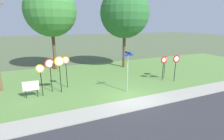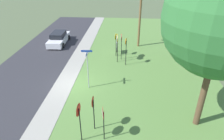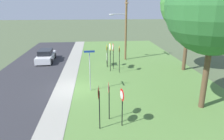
# 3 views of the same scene
# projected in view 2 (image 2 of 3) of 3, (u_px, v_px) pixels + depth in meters

# --- Properties ---
(ground_plane) EXTENTS (160.00, 160.00, 0.00)m
(ground_plane) POSITION_uv_depth(u_px,v_px,m) (74.00, 84.00, 16.51)
(ground_plane) COLOR #4C5B3D
(road_asphalt) EXTENTS (44.00, 6.40, 0.01)m
(road_asphalt) POSITION_uv_depth(u_px,v_px,m) (18.00, 82.00, 16.85)
(road_asphalt) COLOR #2D2D33
(road_asphalt) RESTS_ON ground_plane
(sidewalk_strip) EXTENTS (44.00, 1.60, 0.06)m
(sidewalk_strip) POSITION_uv_depth(u_px,v_px,m) (64.00, 84.00, 16.55)
(sidewalk_strip) COLOR #99968C
(sidewalk_strip) RESTS_ON ground_plane
(grass_median) EXTENTS (44.00, 12.00, 0.04)m
(grass_median) POSITION_uv_depth(u_px,v_px,m) (148.00, 87.00, 16.08)
(grass_median) COLOR #567F3D
(grass_median) RESTS_ON ground_plane
(stop_sign_near_left) EXTENTS (0.60, 0.13, 2.69)m
(stop_sign_near_left) POSITION_uv_depth(u_px,v_px,m) (126.00, 46.00, 18.64)
(stop_sign_near_left) COLOR black
(stop_sign_near_left) RESTS_ON grass_median
(stop_sign_near_right) EXTENTS (0.61, 0.15, 2.44)m
(stop_sign_near_right) POSITION_uv_depth(u_px,v_px,m) (116.00, 40.00, 20.52)
(stop_sign_near_right) COLOR black
(stop_sign_near_right) RESTS_ON grass_median
(stop_sign_far_left) EXTENTS (0.74, 0.11, 2.69)m
(stop_sign_far_left) POSITION_uv_depth(u_px,v_px,m) (121.00, 41.00, 19.76)
(stop_sign_far_left) COLOR black
(stop_sign_far_left) RESTS_ON grass_median
(stop_sign_far_center) EXTENTS (0.73, 0.14, 2.87)m
(stop_sign_far_center) POSITION_uv_depth(u_px,v_px,m) (117.00, 42.00, 19.13)
(stop_sign_far_center) COLOR black
(stop_sign_far_center) RESTS_ON grass_median
(yield_sign_near_left) EXTENTS (0.72, 0.12, 2.50)m
(yield_sign_near_left) POSITION_uv_depth(u_px,v_px,m) (79.00, 114.00, 10.45)
(yield_sign_near_left) COLOR black
(yield_sign_near_left) RESTS_ON grass_median
(yield_sign_near_right) EXTENTS (0.69, 0.16, 2.22)m
(yield_sign_near_right) POSITION_uv_depth(u_px,v_px,m) (103.00, 116.00, 10.62)
(yield_sign_near_right) COLOR black
(yield_sign_near_right) RESTS_ON grass_median
(yield_sign_far_left) EXTENTS (0.65, 0.10, 2.32)m
(yield_sign_far_left) POSITION_uv_depth(u_px,v_px,m) (93.00, 106.00, 11.29)
(yield_sign_far_left) COLOR black
(yield_sign_far_left) RESTS_ON grass_median
(street_name_post) EXTENTS (0.96, 0.82, 3.20)m
(street_name_post) POSITION_uv_depth(u_px,v_px,m) (88.00, 66.00, 15.14)
(street_name_post) COLOR #9EA0A8
(street_name_post) RESTS_ON grass_median
(utility_pole) EXTENTS (2.10, 2.14, 7.52)m
(utility_pole) POSITION_uv_depth(u_px,v_px,m) (139.00, 11.00, 21.93)
(utility_pole) COLOR brown
(utility_pole) RESTS_ON grass_median
(notice_board) EXTENTS (1.10, 0.07, 1.25)m
(notice_board) POSITION_uv_depth(u_px,v_px,m) (117.00, 46.00, 21.60)
(notice_board) COLOR black
(notice_board) RESTS_ON grass_median
(oak_tree_right) EXTENTS (5.74, 5.74, 9.30)m
(oak_tree_right) POSITION_uv_depth(u_px,v_px,m) (223.00, 20.00, 9.47)
(oak_tree_right) COLOR brown
(oak_tree_right) RESTS_ON grass_median
(parked_hatchback_near) EXTENTS (4.67, 2.02, 1.39)m
(parked_hatchback_near) POSITION_uv_depth(u_px,v_px,m) (59.00, 38.00, 24.41)
(parked_hatchback_near) COLOR silver
(parked_hatchback_near) RESTS_ON road_asphalt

